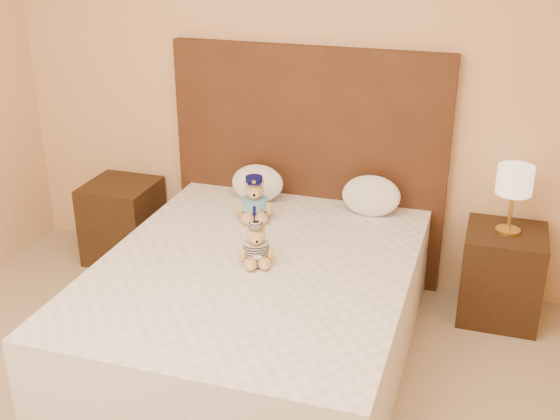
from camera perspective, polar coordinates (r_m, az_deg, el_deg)
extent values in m
cube|color=#E6B47D|center=(4.34, 2.52, 11.33)|extent=(4.00, 0.04, 2.70)
cube|color=white|center=(3.87, -1.97, -9.61)|extent=(1.60, 2.00, 0.30)
cube|color=white|center=(3.73, -2.03, -6.06)|extent=(1.60, 2.00, 0.25)
cube|color=#482615|center=(4.47, 2.25, 3.69)|extent=(1.75, 0.08, 1.50)
cube|color=#321F10|center=(4.93, -12.64, -0.89)|extent=(0.45, 0.45, 0.55)
cube|color=#321F10|center=(4.33, 17.56, -5.02)|extent=(0.45, 0.45, 0.55)
cylinder|color=gold|center=(4.21, 18.03, -1.60)|extent=(0.14, 0.14, 0.02)
cylinder|color=gold|center=(4.16, 18.25, 0.02)|extent=(0.02, 0.02, 0.26)
cylinder|color=beige|center=(4.10, 18.56, 2.33)|extent=(0.20, 0.20, 0.16)
ellipsoid|color=white|center=(4.42, -1.86, 2.32)|extent=(0.34, 0.22, 0.24)
ellipsoid|color=white|center=(4.24, 7.42, 1.30)|extent=(0.35, 0.23, 0.25)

